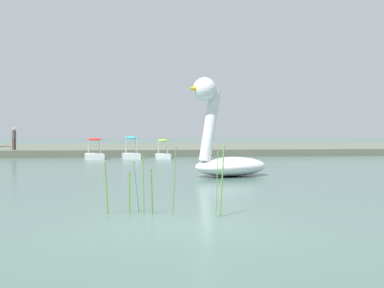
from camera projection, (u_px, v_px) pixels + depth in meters
name	position (u px, v px, depth m)	size (l,w,h in m)	color
ground_plane	(182.00, 226.00, 8.70)	(601.47, 601.47, 0.00)	#47665B
shore_bank_far	(136.00, 149.00, 49.19)	(155.99, 27.51, 0.55)	#5B6051
swan_boat	(225.00, 152.00, 19.11)	(3.88, 3.18, 3.96)	white
pedal_boat_lime	(163.00, 153.00, 34.02)	(1.04, 1.85, 1.39)	white
pedal_boat_cyan	(131.00, 153.00, 33.49)	(1.34, 2.09, 1.59)	white
pedal_boat_red	(94.00, 153.00, 33.01)	(1.51, 2.37, 1.49)	white
person_on_path	(14.00, 138.00, 36.02)	(0.31, 0.32, 1.72)	#47382D
reed_clump_foreground	(160.00, 187.00, 9.94)	(2.50, 0.97, 1.47)	#568E38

